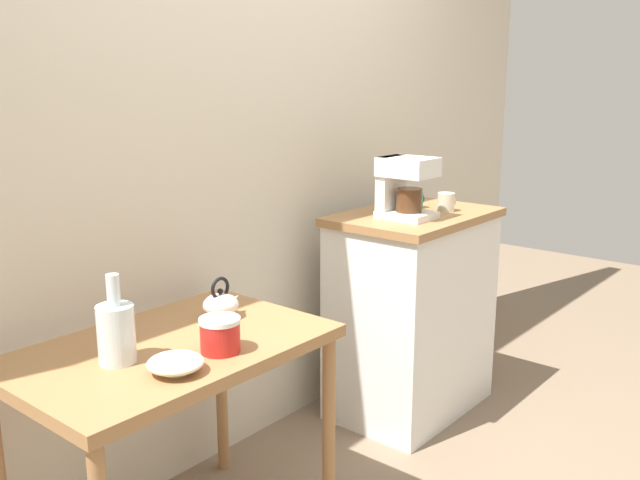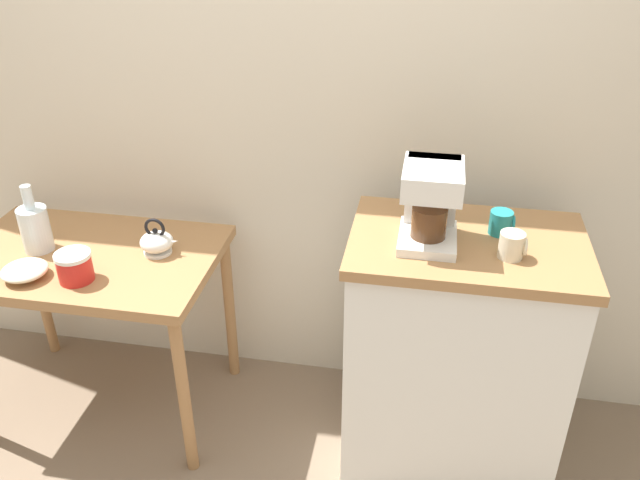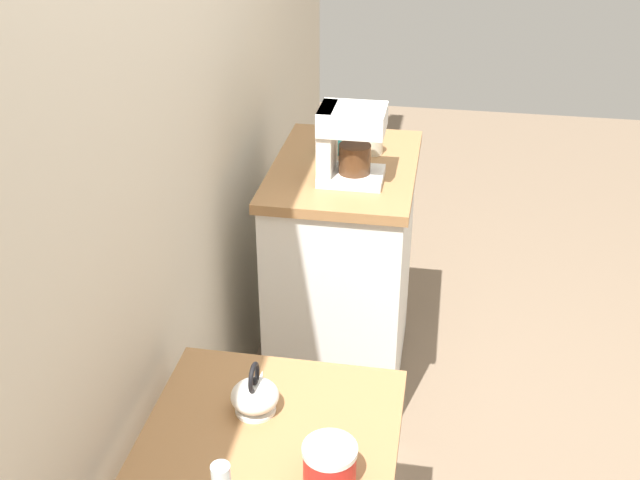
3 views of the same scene
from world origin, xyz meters
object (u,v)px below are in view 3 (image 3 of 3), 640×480
object	(u,v)px
mug_dark_teal	(332,143)
coffee_maker	(346,141)
mug_small_cream	(373,143)
teakettle	(255,395)
canister_enamel	(330,465)

from	to	relation	value
mug_dark_teal	coffee_maker	bearing A→B (deg)	-160.59
mug_small_cream	teakettle	bearing A→B (deg)	173.01
mug_small_cream	mug_dark_teal	bearing A→B (deg)	98.77
mug_small_cream	mug_dark_teal	size ratio (longest dim) A/B	1.04
coffee_maker	mug_small_cream	bearing A→B (deg)	-14.76
teakettle	canister_enamel	size ratio (longest dim) A/B	1.21
canister_enamel	mug_small_cream	distance (m)	1.44
mug_dark_teal	mug_small_cream	bearing A→B (deg)	-81.23
canister_enamel	coffee_maker	xyz separation A→B (m)	(1.17, 0.14, 0.29)
coffee_maker	mug_small_cream	xyz separation A→B (m)	(0.25, -0.07, -0.10)
teakettle	coffee_maker	size ratio (longest dim) A/B	0.57
mug_dark_teal	teakettle	bearing A→B (deg)	179.90
canister_enamel	coffee_maker	world-z (taller)	coffee_maker
canister_enamel	mug_dark_teal	distance (m)	1.43
canister_enamel	mug_small_cream	size ratio (longest dim) A/B	1.48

